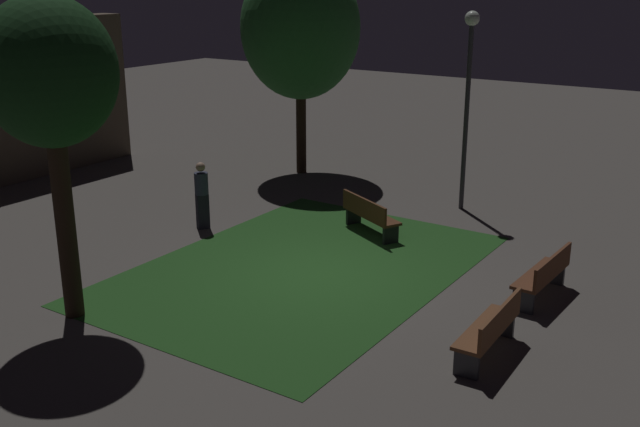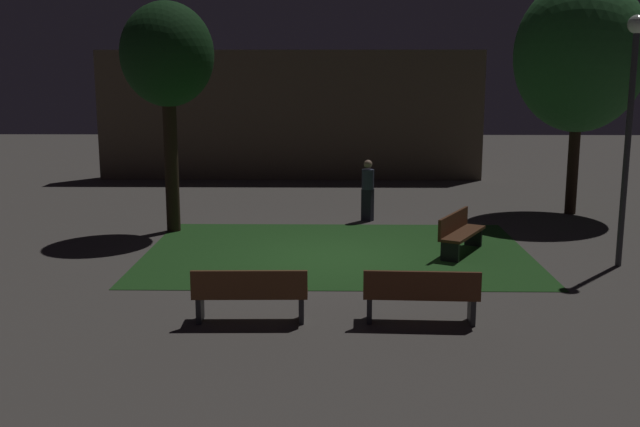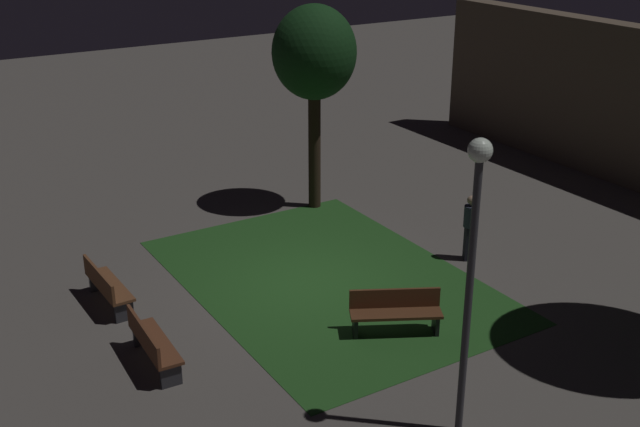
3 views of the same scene
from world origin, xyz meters
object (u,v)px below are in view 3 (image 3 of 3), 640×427
Objects in this scene: bench_by_lamp at (151,343)px; bench_near_trees at (395,310)px; bench_path_side at (106,285)px; lamp_post_plaza_east at (473,244)px; tree_right_canopy at (314,55)px; pedestrian at (470,226)px.

bench_near_trees is at bearing 73.33° from bench_by_lamp.
bench_path_side is 8.41m from lamp_post_plaza_east.
lamp_post_plaza_east reaches higher than bench_path_side.
lamp_post_plaza_east is at bearing 26.52° from bench_path_side.
tree_right_canopy is (-2.62, 6.68, 3.70)m from bench_path_side.
lamp_post_plaza_east is (4.42, 3.54, 2.84)m from bench_by_lamp.
bench_path_side is 1.00× the size of bench_near_trees.
tree_right_canopy is 1.11× the size of lamp_post_plaza_east.
tree_right_canopy is at bearing 128.37° from bench_by_lamp.
pedestrian is (-4.87, 4.47, -2.47)m from lamp_post_plaza_east.
lamp_post_plaza_east reaches higher than bench_by_lamp.
pedestrian reaches higher than bench_path_side.
pedestrian is (4.83, 1.33, -3.33)m from tree_right_canopy.
bench_near_trees is 7.90m from tree_right_canopy.
bench_path_side is 2.67m from bench_by_lamp.
tree_right_canopy is 10.24m from lamp_post_plaza_east.
bench_by_lamp is 0.33× the size of tree_right_canopy.
bench_path_side is at bearing -105.45° from pedestrian.
pedestrian reaches higher than bench_near_trees.
pedestrian is (-1.81, 3.48, 0.37)m from bench_near_trees.
pedestrian is at bearing 74.55° from bench_path_side.
pedestrian is (2.21, 8.00, 0.37)m from bench_path_side.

